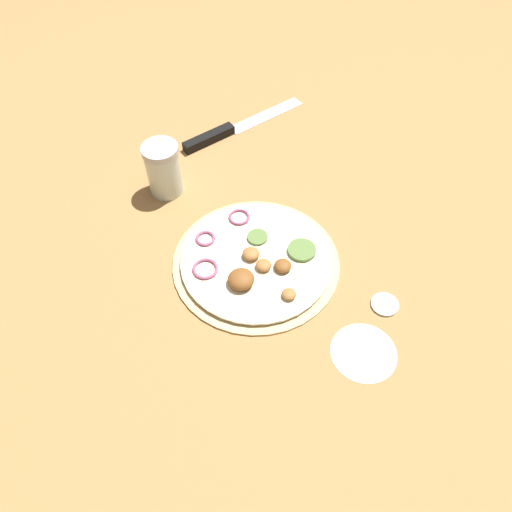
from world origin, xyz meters
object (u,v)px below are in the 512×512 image
(knife, at_px, (223,132))
(spice_jar, at_px, (163,169))
(pizza, at_px, (256,261))
(loose_cap, at_px, (385,304))

(knife, xyz_separation_m, spice_jar, (0.18, -0.02, 0.04))
(pizza, bearing_deg, knife, -143.18)
(knife, bearing_deg, loose_cap, -93.61)
(loose_cap, bearing_deg, spice_jar, -99.40)
(loose_cap, bearing_deg, pizza, -86.51)
(pizza, height_order, knife, pizza)
(spice_jar, height_order, loose_cap, spice_jar)
(pizza, bearing_deg, loose_cap, 93.49)
(pizza, relative_size, spice_jar, 2.73)
(knife, xyz_separation_m, loose_cap, (0.25, 0.40, -0.00))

